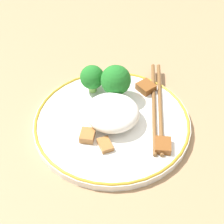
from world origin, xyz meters
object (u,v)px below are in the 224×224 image
(plate, at_px, (112,123))
(broccoli_back_left, at_px, (116,81))
(broccoli_back_center, at_px, (92,78))
(chopsticks, at_px, (157,105))

(plate, bearing_deg, broccoli_back_left, -73.29)
(broccoli_back_center, bearing_deg, broccoli_back_left, -178.56)
(broccoli_back_left, distance_m, broccoli_back_center, 0.04)
(plate, bearing_deg, chopsticks, -133.28)
(broccoli_back_left, bearing_deg, chopsticks, -177.13)
(broccoli_back_left, height_order, chopsticks, broccoli_back_left)
(broccoli_back_left, bearing_deg, broccoli_back_center, 1.44)
(broccoli_back_left, xyz_separation_m, broccoli_back_center, (0.04, 0.00, -0.01))
(plate, xyz_separation_m, chopsticks, (-0.06, -0.06, 0.01))
(broccoli_back_left, distance_m, chopsticks, 0.08)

